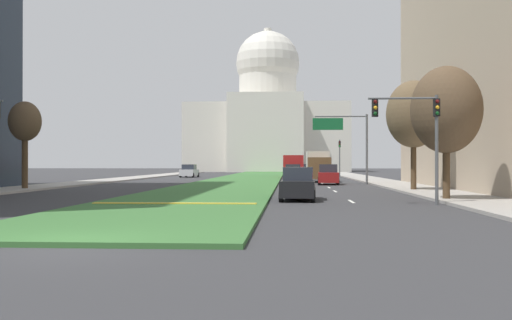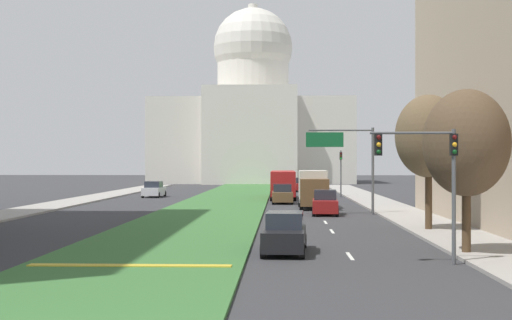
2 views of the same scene
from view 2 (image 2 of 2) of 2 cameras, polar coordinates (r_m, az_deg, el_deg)
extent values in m
plane|color=#333335|center=(73.33, -2.22, -3.23)|extent=(264.77, 264.77, 0.00)
cube|color=#386B33|center=(67.33, -2.61, -3.45)|extent=(8.29, 108.32, 0.14)
cube|color=gold|center=(26.03, -10.32, -8.50)|extent=(7.46, 0.50, 0.04)
cube|color=silver|center=(29.55, 7.70, -7.80)|extent=(0.16, 2.40, 0.01)
cube|color=silver|center=(39.80, 6.25, -5.83)|extent=(0.16, 2.40, 0.01)
cube|color=silver|center=(45.63, 5.72, -5.10)|extent=(0.16, 2.40, 0.01)
cube|color=silver|center=(55.54, 5.07, -4.22)|extent=(0.16, 2.40, 0.01)
cube|color=silver|center=(72.53, 4.38, -3.26)|extent=(0.16, 2.40, 0.01)
cube|color=#9E9991|center=(64.35, -16.19, -3.59)|extent=(4.00, 108.32, 0.15)
cube|color=#9E9991|center=(61.77, 10.61, -3.74)|extent=(4.00, 108.32, 0.15)
cube|color=silver|center=(133.36, -0.26, 1.51)|extent=(37.35, 21.80, 15.60)
cube|color=silver|center=(120.50, -0.51, 2.06)|extent=(16.43, 4.00, 17.16)
cylinder|color=silver|center=(134.20, -0.26, 6.47)|extent=(13.65, 13.65, 7.65)
sphere|color=silver|center=(135.10, -0.26, 9.20)|extent=(15.13, 15.13, 15.13)
cylinder|color=silver|center=(136.37, -0.26, 12.03)|extent=(1.80, 1.80, 3.00)
cylinder|color=#515456|center=(27.70, 15.91, -2.92)|extent=(0.16, 0.16, 5.20)
cube|color=black|center=(27.67, 15.91, 1.22)|extent=(0.28, 0.24, 0.84)
sphere|color=#510F0F|center=(27.54, 15.98, 1.81)|extent=(0.18, 0.18, 0.18)
sphere|color=#F2A51E|center=(27.54, 15.98, 1.23)|extent=(0.18, 0.18, 0.18)
sphere|color=#0F4219|center=(27.53, 15.98, 0.64)|extent=(0.18, 0.18, 0.18)
cylinder|color=#515456|center=(27.35, 12.65, 2.18)|extent=(3.20, 0.10, 0.10)
cube|color=black|center=(27.13, 9.99, 1.24)|extent=(0.28, 0.24, 0.84)
sphere|color=#510F0F|center=(27.00, 10.03, 1.85)|extent=(0.18, 0.18, 0.18)
sphere|color=#F2A51E|center=(26.99, 10.03, 1.25)|extent=(0.18, 0.18, 0.18)
sphere|color=#0F4219|center=(26.99, 10.03, 0.66)|extent=(0.18, 0.18, 0.18)
cylinder|color=#515456|center=(78.08, 6.97, -1.13)|extent=(0.16, 0.16, 5.20)
cube|color=black|center=(78.08, 6.97, 0.33)|extent=(0.28, 0.24, 0.84)
sphere|color=#510F0F|center=(77.94, 6.98, 0.54)|extent=(0.18, 0.18, 0.18)
sphere|color=#4C380F|center=(77.94, 6.98, 0.33)|extent=(0.18, 0.18, 0.18)
sphere|color=#1ED838|center=(77.93, 6.98, 0.13)|extent=(0.18, 0.18, 0.18)
cylinder|color=#515456|center=(52.55, 9.56, -0.90)|extent=(0.20, 0.20, 6.50)
cylinder|color=#515456|center=(52.34, 6.96, 2.43)|extent=(4.78, 0.12, 0.12)
cube|color=#146033|center=(52.18, 5.65, 1.67)|extent=(2.80, 0.08, 1.10)
cylinder|color=#4C3823|center=(30.58, 16.86, -4.14)|extent=(0.37, 0.37, 3.62)
ellipsoid|color=brown|center=(30.52, 16.86, 1.37)|extent=(3.62, 3.62, 4.52)
cylinder|color=#4C3823|center=(40.46, 13.97, -2.74)|extent=(0.39, 0.39, 4.23)
ellipsoid|color=brown|center=(40.44, 13.97, 1.92)|extent=(3.76, 3.76, 4.70)
cube|color=black|center=(30.26, 2.37, -6.41)|extent=(1.99, 4.70, 0.85)
cube|color=#282D38|center=(30.37, 2.39, -4.92)|extent=(1.65, 2.29, 0.69)
cylinder|color=black|center=(28.43, 3.80, -7.47)|extent=(0.25, 0.65, 0.64)
cylinder|color=black|center=(28.51, 0.58, -7.45)|extent=(0.25, 0.65, 0.64)
cylinder|color=black|center=(32.12, 3.96, -6.62)|extent=(0.25, 0.65, 0.64)
cylinder|color=black|center=(32.19, 1.11, -6.61)|extent=(0.25, 0.65, 0.64)
cube|color=maroon|center=(51.90, 5.68, -3.76)|extent=(2.04, 4.33, 0.90)
cube|color=#282D38|center=(52.02, 5.68, -2.84)|extent=(1.71, 2.12, 0.74)
cylinder|color=black|center=(50.27, 6.67, -4.28)|extent=(0.25, 0.65, 0.64)
cylinder|color=black|center=(50.25, 4.75, -4.28)|extent=(0.25, 0.65, 0.64)
cylinder|color=black|center=(53.61, 6.56, -4.02)|extent=(0.25, 0.65, 0.64)
cylinder|color=black|center=(53.59, 4.76, -4.02)|extent=(0.25, 0.65, 0.64)
cube|color=brown|center=(65.61, 2.17, -3.01)|extent=(1.98, 4.20, 0.89)
cube|color=#282D38|center=(65.74, 2.17, -2.30)|extent=(1.71, 2.03, 0.73)
cylinder|color=black|center=(64.03, 2.98, -3.39)|extent=(0.23, 0.64, 0.64)
cylinder|color=black|center=(63.99, 1.42, -3.39)|extent=(0.23, 0.64, 0.64)
cylinder|color=black|center=(67.28, 2.89, -3.24)|extent=(0.23, 0.64, 0.64)
cylinder|color=black|center=(67.25, 1.40, -3.24)|extent=(0.23, 0.64, 0.64)
cube|color=silver|center=(78.43, -8.36, -2.55)|extent=(2.05, 4.47, 0.86)
cube|color=#282D38|center=(78.23, -8.39, -1.99)|extent=(1.74, 2.17, 0.71)
cylinder|color=black|center=(80.34, -8.70, -2.73)|extent=(0.24, 0.65, 0.64)
cylinder|color=black|center=(79.98, -7.48, -2.74)|extent=(0.24, 0.65, 0.64)
cylinder|color=black|center=(76.93, -9.27, -2.85)|extent=(0.24, 0.65, 0.64)
cylinder|color=black|center=(76.55, -8.01, -2.86)|extent=(0.24, 0.65, 0.64)
cube|color=maroon|center=(92.79, 3.73, -2.18)|extent=(2.02, 4.71, 0.88)
cube|color=#282D38|center=(92.94, 3.72, -1.68)|extent=(1.67, 2.30, 0.72)
cylinder|color=black|center=(91.02, 4.34, -2.43)|extent=(0.26, 0.65, 0.64)
cylinder|color=black|center=(90.88, 3.33, -2.43)|extent=(0.26, 0.65, 0.64)
cylinder|color=black|center=(94.72, 4.12, -2.34)|extent=(0.26, 0.65, 0.64)
cylinder|color=black|center=(94.59, 3.15, -2.34)|extent=(0.26, 0.65, 0.64)
cube|color=brown|center=(56.63, 4.81, -2.67)|extent=(2.30, 2.00, 2.20)
cube|color=beige|center=(59.81, 4.66, -2.20)|extent=(2.30, 4.40, 2.80)
cylinder|color=black|center=(56.74, 5.87, -3.68)|extent=(0.30, 0.90, 0.90)
cylinder|color=black|center=(56.65, 3.74, -3.68)|extent=(0.30, 0.90, 0.90)
cylinder|color=black|center=(61.03, 5.60, -3.43)|extent=(0.30, 0.90, 0.90)
cylinder|color=black|center=(60.94, 3.63, -3.43)|extent=(0.30, 0.90, 0.90)
cube|color=#B21E1E|center=(73.95, 2.23, -1.89)|extent=(2.50, 11.00, 2.50)
cube|color=#232833|center=(73.94, 2.23, -1.62)|extent=(2.52, 10.12, 0.90)
cylinder|color=black|center=(69.71, 3.18, -2.98)|extent=(0.32, 1.00, 1.00)
cylinder|color=black|center=(69.71, 1.29, -2.98)|extent=(0.32, 1.00, 1.00)
cylinder|color=black|center=(77.90, 3.07, -2.68)|extent=(0.32, 1.00, 1.00)
cylinder|color=black|center=(77.90, 1.38, -2.68)|extent=(0.32, 1.00, 1.00)
camera|label=1|loc=(1.99, -65.47, -79.27)|focal=39.13mm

